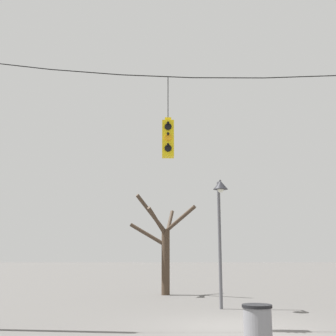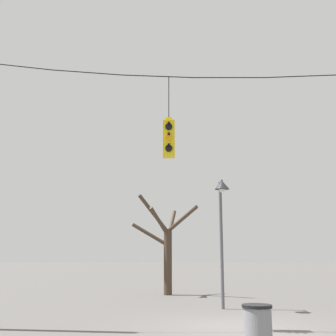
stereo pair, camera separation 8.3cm
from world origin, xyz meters
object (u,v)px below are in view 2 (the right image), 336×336
Objects in this scene: traffic_light_over_intersection at (168,138)px; trash_bin at (257,330)px; bare_tree at (165,246)px; street_lamp at (221,207)px.

traffic_light_over_intersection reaches higher than trash_bin.
trash_bin is (1.74, -3.05, -4.76)m from traffic_light_over_intersection.
traffic_light_over_intersection reaches higher than bare_tree.
trash_bin is (-0.22, -6.79, -3.17)m from street_lamp.
trash_bin is at bearing -81.52° from bare_tree.
traffic_light_over_intersection is 4.52m from street_lamp.
street_lamp reaches higher than trash_bin.
street_lamp is 4.90× the size of trash_bin.
traffic_light_over_intersection is 9.92m from bare_tree.
street_lamp is 7.50m from trash_bin.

